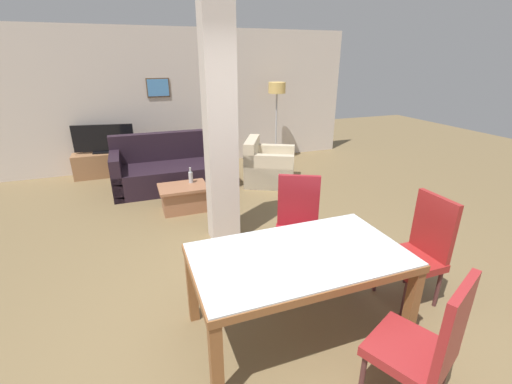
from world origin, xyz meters
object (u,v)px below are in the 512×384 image
object	(u,v)px
coffee_table	(184,198)
bottle	(191,177)
sofa	(172,170)
tv_screen	(104,139)
tv_stand	(108,164)
dining_table	(299,269)
armchair	(268,168)
dining_chair_head_right	(420,247)
floor_lamp	(277,95)
dining_chair_far_right	(298,223)
dining_chair_near_right	(426,344)

from	to	relation	value
coffee_table	bottle	distance (m)	0.33
sofa	tv_screen	distance (m)	1.57
tv_stand	tv_screen	distance (m)	0.49
dining_table	armchair	bearing A→B (deg)	71.62
dining_chair_head_right	coffee_table	world-z (taller)	dining_chair_head_right
floor_lamp	dining_chair_far_right	bearing A→B (deg)	-110.22
floor_lamp	dining_chair_head_right	bearing A→B (deg)	-97.37
armchair	coffee_table	xyz separation A→B (m)	(-1.65, -0.70, -0.08)
dining_table	dining_chair_head_right	world-z (taller)	dining_chair_head_right
bottle	tv_stand	distance (m)	2.41
dining_table	tv_stand	xyz separation A→B (m)	(-1.61, 4.93, -0.37)
dining_table	dining_chair_far_right	distance (m)	0.93
dining_chair_near_right	dining_chair_far_right	xyz separation A→B (m)	(0.00, 1.73, 0.00)
armchair	coffee_table	size ratio (longest dim) A/B	1.65
dining_chair_far_right	coffee_table	xyz separation A→B (m)	(-0.91, 1.95, -0.34)
armchair	dining_chair_head_right	bearing A→B (deg)	28.67
dining_table	dining_chair_far_right	bearing A→B (deg)	63.54
dining_chair_near_right	tv_screen	bearing A→B (deg)	84.44
armchair	sofa	bearing A→B (deg)	-76.20
dining_chair_near_right	floor_lamp	size ratio (longest dim) A/B	0.61
tv_stand	tv_screen	bearing A→B (deg)	0.00
dining_chair_far_right	floor_lamp	size ratio (longest dim) A/B	0.61
dining_chair_far_right	floor_lamp	distance (m)	4.25
dining_chair_head_right	dining_chair_near_right	xyz separation A→B (m)	(-0.83, -0.90, 0.00)
sofa	floor_lamp	xyz separation A→B (m)	(2.36, 0.86, 1.11)
sofa	tv_stand	bearing A→B (deg)	-43.75
dining_chair_far_right	tv_screen	size ratio (longest dim) A/B	0.94
armchair	tv_stand	bearing A→B (deg)	-90.37
bottle	tv_stand	size ratio (longest dim) A/B	0.20
floor_lamp	dining_table	bearing A→B (deg)	-111.36
dining_chair_near_right	dining_chair_head_right	bearing A→B (deg)	22.70
dining_chair_head_right	tv_screen	size ratio (longest dim) A/B	0.94
dining_chair_far_right	tv_screen	xyz separation A→B (m)	(-2.02, 4.09, 0.17)
dining_table	floor_lamp	xyz separation A→B (m)	(1.85, 4.74, 0.82)
coffee_table	dining_chair_head_right	bearing A→B (deg)	-58.12
dining_chair_near_right	tv_screen	xyz separation A→B (m)	(-2.02, 5.82, 0.17)
dining_chair_head_right	floor_lamp	distance (m)	4.86
sofa	armchair	size ratio (longest dim) A/B	1.70
dining_chair_head_right	bottle	size ratio (longest dim) A/B	4.27
floor_lamp	armchair	bearing A→B (deg)	-118.98
dining_chair_far_right	coffee_table	world-z (taller)	dining_chair_far_right
dining_chair_head_right	sofa	xyz separation A→B (m)	(-1.75, 3.88, -0.24)
sofa	floor_lamp	world-z (taller)	floor_lamp
coffee_table	floor_lamp	size ratio (longest dim) A/B	0.42
dining_table	dining_chair_far_right	xyz separation A→B (m)	(0.42, 0.83, -0.06)
dining_table	coffee_table	world-z (taller)	dining_table
dining_chair_head_right	dining_chair_near_right	size ratio (longest dim) A/B	1.00
dining_chair_head_right	bottle	distance (m)	3.29
dining_chair_near_right	bottle	size ratio (longest dim) A/B	4.27
dining_table	dining_chair_head_right	bearing A→B (deg)	0.00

